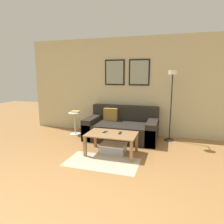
# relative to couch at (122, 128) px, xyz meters

# --- Properties ---
(ground_plane) EXTENTS (16.00, 16.00, 0.00)m
(ground_plane) POSITION_rel_couch_xyz_m (-0.01, -2.90, -0.27)
(ground_plane) COLOR #A87542
(wall_back) EXTENTS (5.60, 0.09, 2.55)m
(wall_back) POSITION_rel_couch_xyz_m (-0.01, 0.51, 1.01)
(wall_back) COLOR #C6BC93
(wall_back) RESTS_ON ground_plane
(area_rug) EXTENTS (1.35, 0.74, 0.01)m
(area_rug) POSITION_rel_couch_xyz_m (0.00, -1.49, -0.27)
(area_rug) COLOR #C1B299
(area_rug) RESTS_ON ground_plane
(couch) EXTENTS (1.76, 0.98, 0.79)m
(couch) POSITION_rel_couch_xyz_m (0.00, 0.00, 0.00)
(couch) COLOR #28231E
(couch) RESTS_ON ground_plane
(coffee_table) EXTENTS (1.01, 0.62, 0.43)m
(coffee_table) POSITION_rel_couch_xyz_m (0.05, -1.04, 0.09)
(coffee_table) COLOR #997047
(coffee_table) RESTS_ON ground_plane
(storage_bin) EXTENTS (0.53, 0.39, 0.19)m
(storage_bin) POSITION_rel_couch_xyz_m (0.07, -0.99, -0.17)
(storage_bin) COLOR #9EA3A8
(storage_bin) RESTS_ON ground_plane
(floor_lamp) EXTENTS (0.23, 0.50, 1.69)m
(floor_lamp) POSITION_rel_couch_xyz_m (1.16, 0.02, 0.87)
(floor_lamp) COLOR black
(floor_lamp) RESTS_ON ground_plane
(side_table) EXTENTS (0.34, 0.34, 0.60)m
(side_table) POSITION_rel_couch_xyz_m (-1.29, -0.04, 0.09)
(side_table) COLOR white
(side_table) RESTS_ON ground_plane
(book_stack) EXTENTS (0.24, 0.18, 0.04)m
(book_stack) POSITION_rel_couch_xyz_m (-1.27, -0.01, 0.35)
(book_stack) COLOR #D8C666
(book_stack) RESTS_ON side_table
(remote_control) EXTENTS (0.05, 0.15, 0.02)m
(remote_control) POSITION_rel_couch_xyz_m (0.21, -0.98, 0.17)
(remote_control) COLOR #232328
(remote_control) RESTS_ON coffee_table
(cell_phone) EXTENTS (0.09, 0.15, 0.01)m
(cell_phone) POSITION_rel_couch_xyz_m (-0.11, -0.99, 0.16)
(cell_phone) COLOR #1E2338
(cell_phone) RESTS_ON coffee_table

